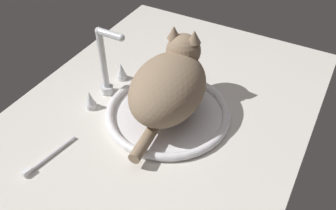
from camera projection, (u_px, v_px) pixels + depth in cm
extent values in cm
cube|color=silver|center=(152.00, 126.00, 106.02)|extent=(123.32, 82.99, 3.00)
torus|color=white|center=(168.00, 112.00, 106.48)|extent=(36.61, 36.61, 2.35)
cylinder|color=white|center=(168.00, 114.00, 107.06)|extent=(33.08, 33.08, 0.60)
cylinder|color=silver|center=(107.00, 89.00, 114.21)|extent=(4.00, 4.00, 2.63)
cylinder|color=silver|center=(103.00, 60.00, 106.85)|extent=(2.00, 2.00, 19.47)
sphere|color=silver|center=(99.00, 31.00, 100.37)|extent=(2.20, 2.20, 2.20)
cylinder|color=silver|center=(110.00, 34.00, 99.04)|extent=(2.00, 7.47, 2.00)
sphere|color=silver|center=(121.00, 38.00, 97.70)|extent=(2.10, 2.10, 2.10)
cylinder|color=silver|center=(91.00, 106.00, 109.19)|extent=(3.20, 3.20, 1.60)
cone|color=silver|center=(90.00, 98.00, 107.15)|extent=(2.88, 2.88, 4.53)
cylinder|color=silver|center=(122.00, 77.00, 119.91)|extent=(3.20, 3.20, 1.60)
cone|color=silver|center=(121.00, 69.00, 117.87)|extent=(2.88, 2.88, 4.53)
ellipsoid|color=#8C755B|center=(168.00, 88.00, 100.37)|extent=(30.59, 22.86, 15.99)
sphere|color=#8C755B|center=(183.00, 51.00, 104.84)|extent=(10.19, 10.19, 10.19)
cone|color=#8C755B|center=(174.00, 32.00, 102.09)|extent=(3.87, 3.87, 3.82)
cone|color=#8C755B|center=(194.00, 37.00, 100.31)|extent=(3.87, 3.87, 3.82)
ellipsoid|color=silver|center=(188.00, 47.00, 108.15)|extent=(3.47, 4.57, 3.26)
ellipsoid|color=silver|center=(181.00, 70.00, 107.81)|extent=(9.11, 11.79, 8.79)
cylinder|color=#8C755B|center=(144.00, 143.00, 93.68)|extent=(12.03, 4.38, 3.20)
cylinder|color=silver|center=(54.00, 153.00, 95.71)|extent=(14.15, 3.16, 1.00)
cube|color=white|center=(27.00, 172.00, 90.35)|extent=(2.75, 1.59, 1.20)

